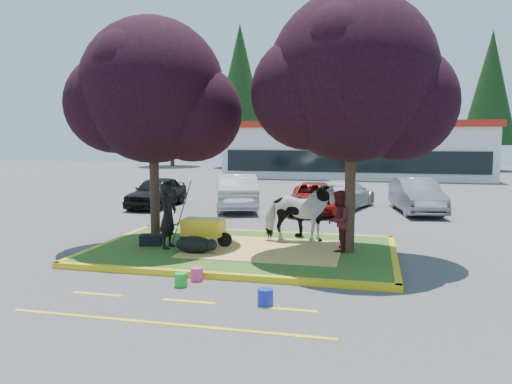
% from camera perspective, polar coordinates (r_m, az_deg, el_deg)
% --- Properties ---
extents(ground, '(90.00, 90.00, 0.00)m').
position_cam_1_polar(ground, '(14.01, -1.52, -7.01)').
color(ground, '#424244').
rests_on(ground, ground).
extents(median_island, '(8.00, 5.00, 0.15)m').
position_cam_1_polar(median_island, '(14.00, -1.52, -6.71)').
color(median_island, '#295119').
rests_on(median_island, ground).
extents(curb_near, '(8.30, 0.16, 0.15)m').
position_cam_1_polar(curb_near, '(11.60, -4.81, -9.50)').
color(curb_near, gold).
rests_on(curb_near, ground).
extents(curb_far, '(8.30, 0.16, 0.15)m').
position_cam_1_polar(curb_far, '(16.45, 0.78, -4.73)').
color(curb_far, gold).
rests_on(curb_far, ground).
extents(curb_left, '(0.16, 5.30, 0.15)m').
position_cam_1_polar(curb_left, '(15.52, -16.32, -5.66)').
color(curb_left, gold).
rests_on(curb_left, ground).
extents(curb_right, '(0.16, 5.30, 0.15)m').
position_cam_1_polar(curb_right, '(13.57, 15.53, -7.37)').
color(curb_right, gold).
rests_on(curb_right, ground).
extents(straw_bedding, '(4.20, 3.00, 0.01)m').
position_cam_1_polar(straw_bedding, '(13.84, 0.90, -6.52)').
color(straw_bedding, '#EAC160').
rests_on(straw_bedding, median_island).
extents(tree_purple_left, '(5.06, 4.20, 6.51)m').
position_cam_1_polar(tree_purple_left, '(14.98, -11.70, 10.52)').
color(tree_purple_left, black).
rests_on(tree_purple_left, median_island).
extents(tree_purple_right, '(5.30, 4.40, 6.82)m').
position_cam_1_polar(tree_purple_right, '(13.44, 11.03, 11.88)').
color(tree_purple_right, black).
rests_on(tree_purple_right, median_island).
extents(fire_lane_stripe_a, '(1.10, 0.12, 0.01)m').
position_cam_1_polar(fire_lane_stripe_a, '(11.01, -17.66, -11.05)').
color(fire_lane_stripe_a, yellow).
rests_on(fire_lane_stripe_a, ground).
extents(fire_lane_stripe_b, '(1.10, 0.12, 0.01)m').
position_cam_1_polar(fire_lane_stripe_b, '(10.16, -7.70, -12.28)').
color(fire_lane_stripe_b, yellow).
rests_on(fire_lane_stripe_b, ground).
extents(fire_lane_stripe_c, '(1.10, 0.12, 0.01)m').
position_cam_1_polar(fire_lane_stripe_c, '(9.66, 3.76, -13.24)').
color(fire_lane_stripe_c, yellow).
rests_on(fire_lane_stripe_c, ground).
extents(fire_lane_long, '(6.00, 0.10, 0.01)m').
position_cam_1_polar(fire_lane_long, '(9.12, -10.48, -14.55)').
color(fire_lane_long, yellow).
rests_on(fire_lane_long, ground).
extents(retail_building, '(20.40, 8.40, 4.40)m').
position_cam_1_polar(retail_building, '(41.20, 11.22, 4.88)').
color(retail_building, silver).
rests_on(retail_building, ground).
extents(treeline, '(46.58, 7.80, 14.63)m').
position_cam_1_polar(treeline, '(51.04, 10.88, 11.31)').
color(treeline, black).
rests_on(treeline, ground).
extents(cow, '(2.12, 1.08, 1.74)m').
position_cam_1_polar(cow, '(14.54, 4.93, -2.45)').
color(cow, white).
rests_on(cow, median_island).
extents(calf, '(1.17, 0.90, 0.45)m').
position_cam_1_polar(calf, '(13.47, -7.07, -5.98)').
color(calf, black).
rests_on(calf, median_island).
extents(handler, '(0.46, 0.68, 1.82)m').
position_cam_1_polar(handler, '(14.03, -10.01, -2.68)').
color(handler, black).
rests_on(handler, median_island).
extents(visitor_a, '(0.78, 0.92, 1.66)m').
position_cam_1_polar(visitor_a, '(13.60, 9.42, -3.29)').
color(visitor_a, '#4E161B').
rests_on(visitor_a, median_island).
extents(visitor_b, '(0.31, 0.74, 1.25)m').
position_cam_1_polar(visitor_b, '(15.55, 5.05, -2.79)').
color(visitor_b, black).
rests_on(visitor_b, median_island).
extents(wheelbarrow, '(2.06, 0.72, 0.78)m').
position_cam_1_polar(wheelbarrow, '(14.22, -5.96, -4.03)').
color(wheelbarrow, black).
rests_on(wheelbarrow, median_island).
extents(gear_bag_dark, '(0.67, 0.46, 0.31)m').
position_cam_1_polar(gear_bag_dark, '(14.59, -11.92, -5.38)').
color(gear_bag_dark, black).
rests_on(gear_bag_dark, median_island).
extents(gear_bag_green, '(0.57, 0.41, 0.27)m').
position_cam_1_polar(gear_bag_green, '(14.29, -7.51, -5.62)').
color(gear_bag_green, black).
rests_on(gear_bag_green, median_island).
extents(bucket_green, '(0.32, 0.32, 0.30)m').
position_cam_1_polar(bucket_green, '(11.10, -8.58, -9.89)').
color(bucket_green, green).
rests_on(bucket_green, ground).
extents(bucket_pink, '(0.33, 0.33, 0.30)m').
position_cam_1_polar(bucket_pink, '(11.48, -6.75, -9.31)').
color(bucket_pink, '#FF3881').
rests_on(bucket_pink, ground).
extents(bucket_blue, '(0.34, 0.34, 0.33)m').
position_cam_1_polar(bucket_blue, '(9.82, 1.08, -11.91)').
color(bucket_blue, '#1727B9').
rests_on(bucket_blue, ground).
extents(car_black, '(1.70, 4.10, 1.39)m').
position_cam_1_polar(car_black, '(23.37, -11.28, -0.01)').
color(car_black, black).
rests_on(car_black, ground).
extents(car_silver, '(3.11, 5.09, 1.58)m').
position_cam_1_polar(car_silver, '(22.31, -2.29, 0.07)').
color(car_silver, '#B0B4B8').
rests_on(car_silver, ground).
extents(car_red, '(2.36, 4.64, 1.25)m').
position_cam_1_polar(car_red, '(21.56, 6.67, -0.63)').
color(car_red, '#97100C').
rests_on(car_red, ground).
extents(car_white, '(3.01, 4.84, 1.31)m').
position_cam_1_polar(car_white, '(22.80, 9.99, -0.24)').
color(car_white, silver).
rests_on(car_white, ground).
extents(car_grey, '(2.27, 4.66, 1.47)m').
position_cam_1_polar(car_grey, '(22.32, 17.89, -0.38)').
color(car_grey, slate).
rests_on(car_grey, ground).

